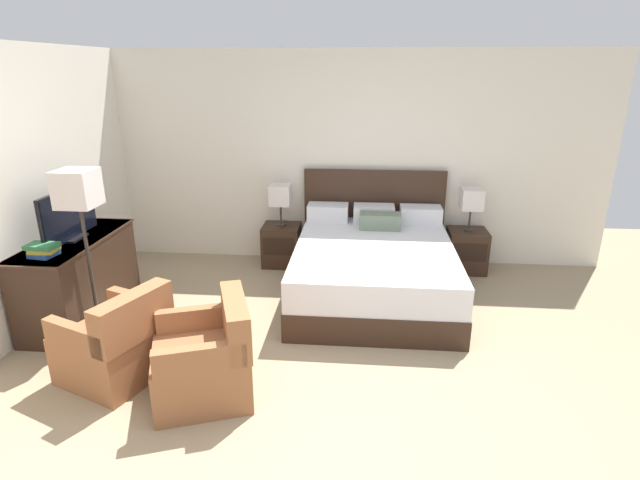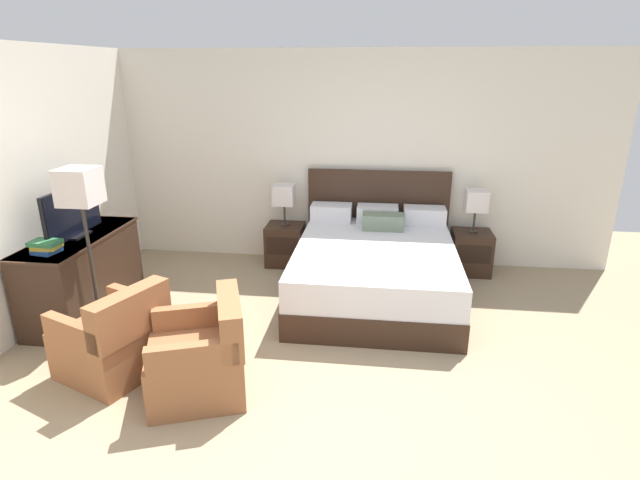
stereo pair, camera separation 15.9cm
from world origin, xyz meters
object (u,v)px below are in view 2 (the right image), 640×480
Objects in this scene: floor_lamp at (81,199)px; dresser at (83,274)px; nightstand_right at (471,252)px; book_blue_cover at (47,247)px; armchair_by_window at (115,341)px; tv at (73,213)px; table_lamp_left at (284,195)px; nightstand_left at (285,244)px; bed at (375,267)px; book_small_top at (45,243)px; book_red_cover at (47,251)px; table_lamp_right at (476,201)px; armchair_companion at (201,358)px.

dresser is at bearing 134.42° from floor_lamp.
floor_lamp reaches higher than nightstand_right.
book_blue_cover is at bearing -162.57° from floor_lamp.
dresser is 1.57× the size of armchair_by_window.
tv is 0.95× the size of armchair_by_window.
table_lamp_left reaches higher than nightstand_right.
floor_lamp is at bearing -126.29° from nightstand_left.
bed is at bearing 23.98° from floor_lamp.
book_blue_cover is 0.85× the size of book_small_top.
book_small_top is (-0.01, 0.00, 0.04)m from book_blue_cover.
book_red_cover reaches higher than armchair_by_window.
table_lamp_left is 2.63m from book_blue_cover.
book_red_cover is (-3.98, -2.00, 0.57)m from nightstand_right.
bed is at bearing -145.48° from table_lamp_right.
floor_lamp is (0.34, -0.35, 0.24)m from tv.
table_lamp_left is (-1.13, 0.78, 0.56)m from bed.
book_blue_cover is (-3.97, -2.00, -0.02)m from table_lamp_right.
book_small_top is 0.16× the size of floor_lamp.
tv is at bearing 91.79° from book_blue_cover.
floor_lamp reaches higher than table_lamp_left.
dresser is 0.99m from floor_lamp.
armchair_by_window reaches higher than nightstand_right.
armchair_by_window is (0.82, -0.50, -0.58)m from book_blue_cover.
table_lamp_left reaches higher than armchair_by_window.
bed is 4.20× the size of table_lamp_left.
nightstand_right is 0.57× the size of armchair_by_window.
bed is at bearing 40.46° from armchair_by_window.
nightstand_right is at bearing 26.64° from book_red_cover.
table_lamp_left is at bearing 49.33° from book_blue_cover.
tv reaches higher than bed.
book_small_top is 1.84m from armchair_companion.
book_blue_cover is at bearing -153.31° from nightstand_right.
tv is (0.00, 0.00, 0.62)m from dresser.
armchair_by_window is at bearing -31.37° from book_red_cover.
tv is at bearing 90.26° from book_small_top.
armchair_companion reaches higher than nightstand_right.
book_red_cover is at bearing -156.80° from bed.
book_blue_cover is at bearing 0.00° from book_red_cover.
book_blue_cover is at bearing -130.69° from nightstand_left.
table_lamp_right is (2.26, 0.00, 0.00)m from table_lamp_left.
table_lamp_left is at bearing 87.30° from armchair_companion.
bed is 2.26m from armchair_companion.
bed reaches higher than nightstand_right.
table_lamp_left reaches higher than book_red_cover.
book_blue_cover is (-2.85, -1.22, 0.54)m from bed.
armchair_companion is at bearing -31.14° from floor_lamp.
book_blue_cover is 0.54m from floor_lamp.
book_red_cover is (-1.73, -2.00, -0.06)m from table_lamp_left.
table_lamp_left is 2.04× the size of book_small_top.
nightstand_left is 1.00× the size of table_lamp_left.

